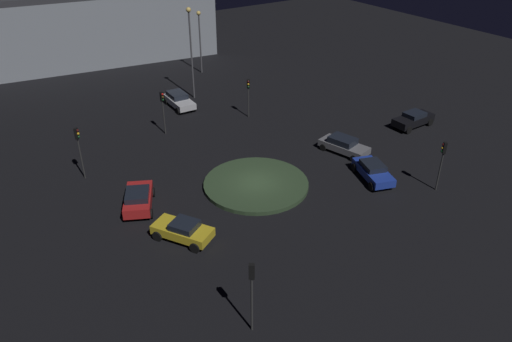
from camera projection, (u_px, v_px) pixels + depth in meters
The scene contains 16 objects.
ground_plane at pixel (256, 186), 38.72m from camera, with size 113.53×113.53×0.00m, color black.
roundabout_island at pixel (256, 184), 38.64m from camera, with size 8.23×8.23×0.32m, color #2D4228.
car_yellow at pixel (183, 230), 32.51m from camera, with size 4.32×3.54×1.41m.
car_blue at pixel (373, 171), 39.26m from camera, with size 4.59×3.05×1.39m.
car_grey at pixel (344, 145), 43.23m from camera, with size 4.68×2.88×1.41m.
car_silver at pixel (179, 100), 52.18m from camera, with size 4.46×2.20×1.49m.
car_black at pixel (413, 119), 47.89m from camera, with size 2.01×4.41×1.48m.
car_red at pixel (138, 199), 35.67m from camera, with size 4.40×3.44×1.50m.
traffic_light_northwest at pixel (248, 91), 48.84m from camera, with size 0.40×0.37×4.00m.
traffic_light_southwest at pixel (79, 143), 38.18m from camera, with size 0.38×0.39×4.42m.
traffic_light_west at pixel (163, 105), 45.33m from camera, with size 0.38×0.33×4.21m.
traffic_light_southeast at pixel (252, 284), 24.59m from camera, with size 0.40×0.37×4.50m.
traffic_light_northeast at pixel (442, 157), 36.76m from camera, with size 0.37×0.39×4.10m.
streetlamp_west at pixel (200, 33), 59.75m from camera, with size 0.52×0.52×7.60m.
streetlamp_west_near at pixel (191, 42), 51.77m from camera, with size 0.52×0.52×9.78m.
store_building at pixel (78, 22), 65.97m from camera, with size 18.82×35.49×9.27m.
Camera 1 is at (27.42, -18.25, 20.40)m, focal length 34.59 mm.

